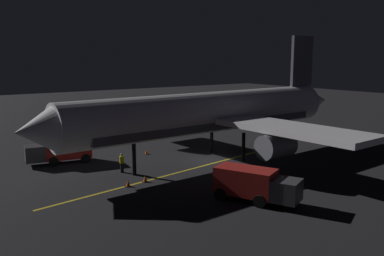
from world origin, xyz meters
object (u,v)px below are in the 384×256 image
airliner (213,114)px  traffic_cone_near_right (145,179)px  traffic_cone_under_wing (147,152)px  baggage_truck (62,149)px  catering_truck (254,185)px  ground_crew_worker (122,163)px  traffic_cone_near_left (128,184)px

airliner → traffic_cone_near_right: bearing=106.1°
traffic_cone_under_wing → traffic_cone_near_right: bearing=149.8°
traffic_cone_under_wing → airliner: bearing=-143.4°
airliner → baggage_truck: 15.29m
catering_truck → traffic_cone_under_wing: bearing=-3.2°
baggage_truck → airliner: bearing=-120.6°
traffic_cone_near_right → traffic_cone_under_wing: same height
catering_truck → ground_crew_worker: size_ratio=3.67×
traffic_cone_under_wing → catering_truck: bearing=176.8°
airliner → baggage_truck: bearing=59.4°
airliner → ground_crew_worker: bearing=84.0°
ground_crew_worker → traffic_cone_near_left: ground_crew_worker is taller
traffic_cone_near_left → traffic_cone_under_wing: (8.88, -6.72, 0.00)m
traffic_cone_near_right → traffic_cone_near_left: bearing=100.0°
baggage_truck → traffic_cone_under_wing: size_ratio=11.58×
traffic_cone_near_left → baggage_truck: bearing=9.4°
catering_truck → ground_crew_worker: (12.33, 4.33, -0.34)m
baggage_truck → traffic_cone_near_left: 10.81m
baggage_truck → traffic_cone_near_left: size_ratio=11.58×
airliner → traffic_cone_under_wing: bearing=36.6°
airliner → catering_truck: airliner is taller
baggage_truck → traffic_cone_under_wing: bearing=-101.5°
airliner → catering_truck: (-11.32, 5.30, -3.46)m
baggage_truck → catering_truck: bearing=-158.3°
airliner → traffic_cone_near_left: bearing=105.2°
traffic_cone_near_left → traffic_cone_under_wing: 11.14m
catering_truck → traffic_cone_near_right: size_ratio=11.61×
ground_crew_worker → traffic_cone_near_left: bearing=160.2°
catering_truck → traffic_cone_near_left: 10.17m
catering_truck → ground_crew_worker: 13.07m
airliner → ground_crew_worker: size_ratio=21.91×
ground_crew_worker → traffic_cone_near_right: bearing=-175.6°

